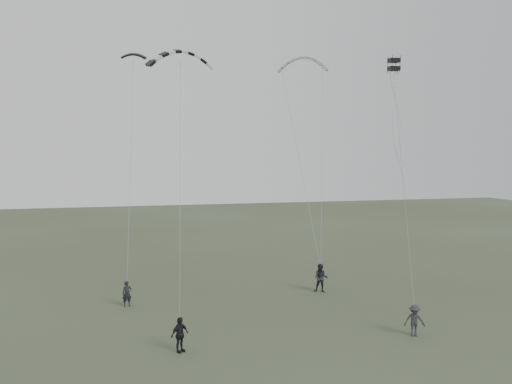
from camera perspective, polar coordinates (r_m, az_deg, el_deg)
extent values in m
plane|color=#373E29|center=(25.97, 1.53, -16.58)|extent=(140.00, 140.00, 0.00)
imported|color=black|center=(32.06, -14.52, -11.19)|extent=(0.63, 0.47, 1.56)
imported|color=#222328|center=(34.38, 7.43, -9.72)|extent=(1.17, 1.08, 1.93)
imported|color=black|center=(24.54, -8.71, -15.81)|extent=(1.04, 0.88, 1.67)
imported|color=#2B2B30|center=(27.47, 17.66, -13.81)|extent=(1.19, 0.90, 1.62)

